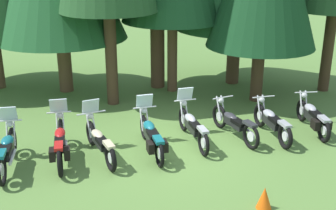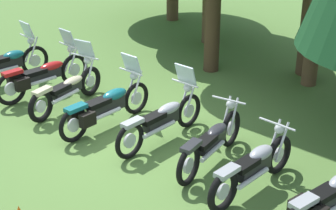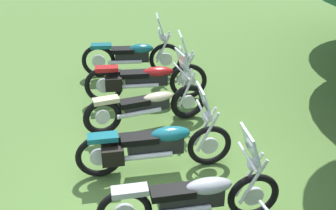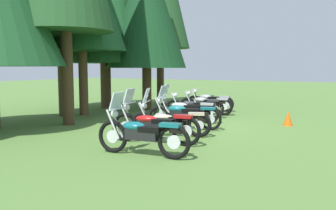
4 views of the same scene
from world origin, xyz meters
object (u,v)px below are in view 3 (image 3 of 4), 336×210
(motorcycle_1, at_px, (145,79))
(motorcycle_3, at_px, (153,144))
(motorcycle_4, at_px, (194,196))
(motorcycle_0, at_px, (134,55))
(motorcycle_2, at_px, (148,104))

(motorcycle_1, xyz_separation_m, motorcycle_3, (2.26, 0.31, -0.01))
(motorcycle_1, bearing_deg, motorcycle_3, -90.53)
(motorcycle_4, bearing_deg, motorcycle_1, 92.23)
(motorcycle_1, xyz_separation_m, motorcycle_4, (3.39, 0.88, -0.01))
(motorcycle_3, relative_size, motorcycle_4, 1.00)
(motorcycle_0, bearing_deg, motorcycle_3, -85.17)
(motorcycle_0, relative_size, motorcycle_3, 0.96)
(motorcycle_3, bearing_deg, motorcycle_2, 85.44)
(motorcycle_2, height_order, motorcycle_4, motorcycle_4)
(motorcycle_2, bearing_deg, motorcycle_1, 75.99)
(motorcycle_0, distance_m, motorcycle_3, 3.52)
(motorcycle_3, bearing_deg, motorcycle_0, 88.76)
(motorcycle_0, xyz_separation_m, motorcycle_1, (1.19, 0.35, -0.01))
(motorcycle_0, distance_m, motorcycle_1, 1.24)
(motorcycle_0, bearing_deg, motorcycle_2, -83.19)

